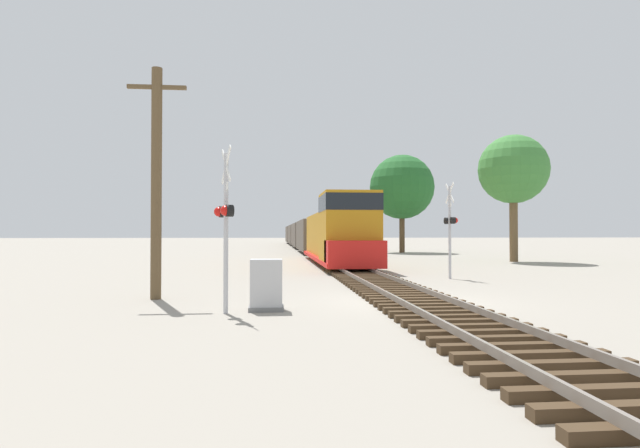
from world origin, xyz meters
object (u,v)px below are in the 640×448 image
Objects in this scene: tree_far_right at (513,170)px; crossing_signal_far at (450,224)px; relay_cabinet at (266,285)px; crossing_signal_near at (225,218)px; tree_mid_background at (402,187)px; freight_train at (305,235)px; utility_pole at (156,180)px.

crossing_signal_far is at bearing -126.51° from tree_far_right.
crossing_signal_far reaches higher than relay_cabinet.
crossing_signal_far is at bearing 45.99° from relay_cabinet.
crossing_signal_near is at bearing -130.84° from tree_far_right.
tree_mid_background is (13.72, 38.08, 6.22)m from relay_cabinet.
tree_mid_background reaches higher than crossing_signal_near.
freight_train is at bearing 2.91° from crossing_signal_far.
relay_cabinet is at bearing 92.02° from crossing_signal_near.
utility_pole reaches higher than relay_cabinet.
utility_pole is 0.70× the size of tree_mid_background.
crossing_signal_near is 3.14× the size of relay_cabinet.
crossing_signal_near is 0.41× the size of tree_mid_background.
crossing_signal_far is at bearing -100.75° from tree_mid_background.
relay_cabinet is (1.04, 0.40, -1.78)m from crossing_signal_near.
relay_cabinet is at bearing -109.82° from tree_mid_background.
utility_pole is at bearing 114.31° from crossing_signal_far.
tree_mid_background is (14.77, 38.47, 4.44)m from crossing_signal_near.
crossing_signal_near is at bearing -51.41° from utility_pole.
freight_train is 16.15m from tree_mid_background.
relay_cabinet is 0.19× the size of utility_pole.
utility_pole is at bearing -160.31° from crossing_signal_near.
relay_cabinet is 0.15× the size of tree_far_right.
relay_cabinet is 0.13× the size of tree_mid_background.
utility_pole reaches higher than crossing_signal_far.
crossing_signal_near is 4.03m from utility_pole.
crossing_signal_near is at bearing -159.08° from relay_cabinet.
tree_far_right is at bearing 50.27° from relay_cabinet.
freight_train is at bearing 114.02° from tree_far_right.
tree_mid_background reaches higher than crossing_signal_far.
freight_train reaches higher than relay_cabinet.
crossing_signal_near is (-5.30, -50.51, 0.66)m from freight_train.
crossing_signal_far is 16.03m from tree_far_right.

